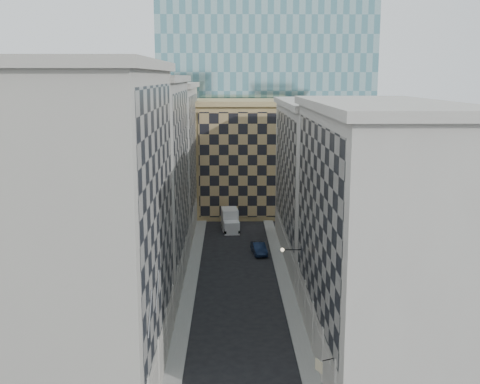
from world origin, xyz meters
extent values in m
cube|color=gray|center=(-5.25, 30.00, 0.07)|extent=(1.50, 100.00, 0.15)
cube|color=gray|center=(5.25, 30.00, 0.07)|extent=(1.50, 100.00, 0.15)
cube|color=#A7A396|center=(-11.00, 11.00, 11.50)|extent=(10.00, 22.00, 23.00)
cube|color=gray|center=(-6.12, 11.00, 13.00)|extent=(0.25, 19.36, 18.00)
cube|color=#A7A396|center=(-6.20, 11.00, 1.60)|extent=(0.45, 21.12, 3.20)
cube|color=#A7A396|center=(-11.00, 11.00, 23.35)|extent=(10.80, 22.80, 0.70)
cylinder|color=#A7A396|center=(-6.35, 8.25, 2.20)|extent=(0.90, 0.90, 4.40)
cylinder|color=#A7A396|center=(-6.35, 13.75, 2.20)|extent=(0.90, 0.90, 4.40)
cylinder|color=#A7A396|center=(-6.35, 19.25, 2.20)|extent=(0.90, 0.90, 4.40)
cube|color=gray|center=(-11.00, 33.00, 11.00)|extent=(10.00, 22.00, 22.00)
cube|color=gray|center=(-6.12, 33.00, 12.50)|extent=(0.25, 19.36, 17.00)
cube|color=gray|center=(-6.20, 33.00, 1.60)|extent=(0.45, 21.12, 3.20)
cube|color=gray|center=(-11.00, 33.00, 22.35)|extent=(10.80, 22.80, 0.70)
cylinder|color=gray|center=(-6.35, 24.75, 2.20)|extent=(0.90, 0.90, 4.40)
cylinder|color=gray|center=(-6.35, 30.25, 2.20)|extent=(0.90, 0.90, 4.40)
cylinder|color=gray|center=(-6.35, 35.75, 2.20)|extent=(0.90, 0.90, 4.40)
cylinder|color=gray|center=(-6.35, 41.25, 2.20)|extent=(0.90, 0.90, 4.40)
cube|color=#A7A396|center=(-11.00, 55.00, 10.50)|extent=(10.00, 22.00, 21.00)
cube|color=gray|center=(-6.12, 55.00, 12.00)|extent=(0.25, 19.36, 16.00)
cube|color=#A7A396|center=(-6.20, 55.00, 1.60)|extent=(0.45, 21.12, 3.20)
cube|color=#A7A396|center=(-11.00, 55.00, 21.35)|extent=(10.80, 22.80, 0.70)
cylinder|color=#A7A396|center=(-6.35, 46.75, 2.20)|extent=(0.90, 0.90, 4.40)
cylinder|color=#A7A396|center=(-6.35, 52.25, 2.20)|extent=(0.90, 0.90, 4.40)
cylinder|color=#A7A396|center=(-6.35, 57.75, 2.20)|extent=(0.90, 0.90, 4.40)
cylinder|color=#A7A396|center=(-6.35, 63.25, 2.20)|extent=(0.90, 0.90, 4.40)
cube|color=#AEA89F|center=(11.00, 15.00, 10.00)|extent=(10.00, 26.00, 20.00)
cube|color=gray|center=(6.12, 15.00, 11.50)|extent=(0.25, 22.88, 15.00)
cube|color=#AEA89F|center=(6.20, 15.00, 1.60)|extent=(0.45, 24.96, 3.20)
cube|color=#AEA89F|center=(11.00, 15.00, 20.35)|extent=(10.80, 26.80, 0.70)
cylinder|color=#AEA89F|center=(6.35, 9.80, 2.20)|extent=(0.90, 0.90, 4.40)
cylinder|color=#AEA89F|center=(6.35, 15.00, 2.20)|extent=(0.90, 0.90, 4.40)
cylinder|color=#AEA89F|center=(6.35, 20.20, 2.20)|extent=(0.90, 0.90, 4.40)
cylinder|color=#AEA89F|center=(6.35, 25.40, 2.20)|extent=(0.90, 0.90, 4.40)
cube|color=#AEA89F|center=(11.00, 42.00, 9.50)|extent=(10.00, 28.00, 19.00)
cube|color=gray|center=(6.12, 42.00, 11.00)|extent=(0.25, 24.64, 14.00)
cube|color=#AEA89F|center=(6.20, 42.00, 1.60)|extent=(0.45, 26.88, 3.20)
cube|color=#AEA89F|center=(11.00, 42.00, 19.35)|extent=(10.80, 28.80, 0.70)
cube|color=#9C8552|center=(2.00, 68.00, 9.00)|extent=(16.00, 14.00, 18.00)
cube|color=tan|center=(2.00, 60.90, 9.00)|extent=(15.20, 0.25, 16.50)
cube|color=#9C8552|center=(2.00, 68.00, 18.40)|extent=(16.80, 14.80, 0.80)
cube|color=#312D26|center=(0.00, 82.00, 14.00)|extent=(6.00, 6.00, 28.00)
cube|color=#312D26|center=(0.00, 82.00, 28.70)|extent=(7.00, 7.00, 1.40)
cylinder|color=gray|center=(-5.90, 4.00, 8.00)|extent=(0.10, 2.33, 2.33)
cylinder|color=gray|center=(-5.90, 8.00, 8.00)|extent=(0.10, 2.33, 2.33)
cylinder|color=black|center=(5.10, 24.00, 6.20)|extent=(1.80, 0.08, 0.08)
sphere|color=#FFE5B2|center=(4.20, 24.00, 6.20)|extent=(0.36, 0.36, 0.36)
cube|color=silver|center=(-0.58, 53.58, 0.91)|extent=(2.44, 2.63, 1.82)
cube|color=silver|center=(-0.83, 56.20, 1.57)|extent=(2.66, 3.84, 3.13)
cylinder|color=black|center=(-1.51, 52.68, 0.46)|extent=(0.39, 0.93, 0.91)
cylinder|color=black|center=(0.50, 52.87, 0.46)|extent=(0.39, 0.93, 0.91)
cylinder|color=black|center=(-1.95, 57.31, 0.46)|extent=(0.39, 0.93, 0.91)
cylinder|color=black|center=(0.06, 57.50, 0.46)|extent=(0.39, 0.93, 0.91)
imported|color=black|center=(2.92, 43.13, 0.75)|extent=(2.11, 4.68, 1.49)
cylinder|color=black|center=(5.60, 5.07, 4.25)|extent=(0.85, 0.43, 0.06)
cube|color=beige|center=(4.97, 5.07, 3.80)|extent=(0.39, 0.75, 0.79)
camera|label=1|loc=(-0.93, -31.57, 22.58)|focal=45.00mm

